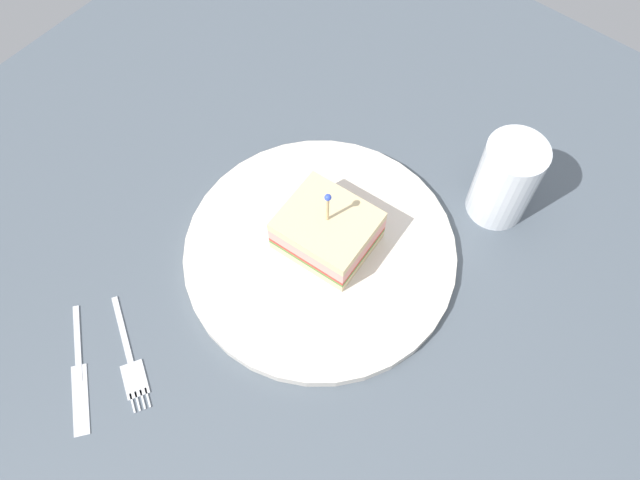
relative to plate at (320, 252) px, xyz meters
The scene contains 6 objects.
ground_plane 1.65cm from the plate, ahead, with size 99.98×99.98×2.00cm, color #4C5660.
plate is the anchor object (origin of this frame).
sandwich_half_center 3.25cm from the plate, 82.74° to the right, with size 9.85×8.75×9.05cm.
drink_glass 21.12cm from the plate, 123.47° to the right, with size 6.50×6.50×10.41cm.
fork 22.40cm from the plate, 72.46° to the left, with size 11.50×7.24×0.35cm.
knife 27.21cm from the plate, 68.77° to the left, with size 11.27×9.09×0.35cm.
Camera 1 is at (-19.97, 24.65, 60.51)cm, focal length 35.36 mm.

